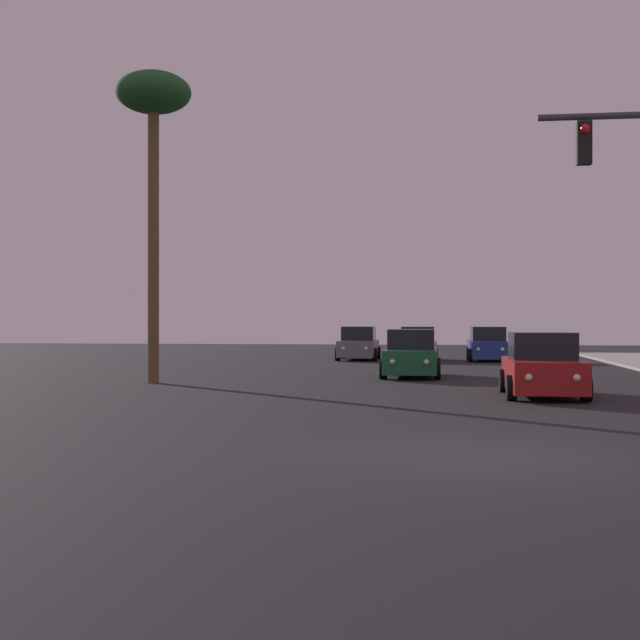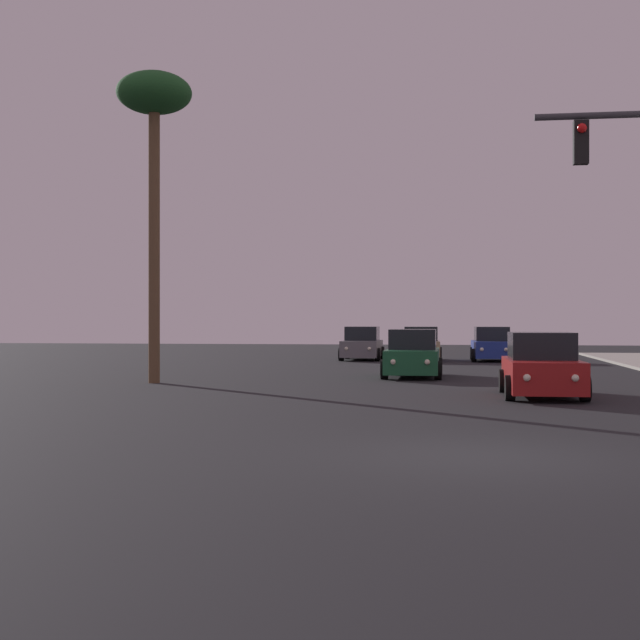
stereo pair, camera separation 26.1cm
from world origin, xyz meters
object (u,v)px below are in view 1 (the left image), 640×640
Objects in this scene: car_red at (542,367)px; palm_tree_near at (153,112)px; car_grey at (359,345)px; car_green at (411,355)px; car_tan at (417,345)px; car_blue at (488,345)px.

car_red is 0.44× the size of palm_tree_near.
car_grey is 0.43× the size of palm_tree_near.
car_grey and car_red have the same top height.
car_green is 8.42m from car_red.
car_tan is 1.01× the size of car_red.
car_grey is 22.04m from car_red.
car_green and car_blue have the same top height.
car_blue is 0.44× the size of palm_tree_near.
car_grey is 13.75m from car_green.
car_green is at bearing -64.57° from car_red.
car_tan is (2.96, -0.40, 0.00)m from car_grey.
car_grey and car_tan have the same top height.
car_red is at bearing 115.86° from car_green.
car_tan and car_blue have the same top height.
palm_tree_near is at bearing -16.79° from car_red.
car_tan is at bearing 0.94° from car_blue.
palm_tree_near reaches higher than car_blue.
car_grey is 19.83m from palm_tree_near.
car_grey and car_blue have the same top height.
car_red is at bearing -16.46° from palm_tree_near.
car_grey is 0.99× the size of car_blue.
car_red is at bearing 107.86° from car_grey.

